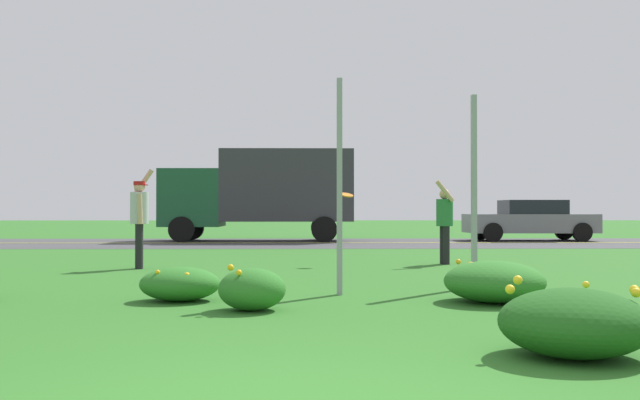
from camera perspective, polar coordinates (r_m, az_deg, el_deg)
ground_plane at (r=14.03m, az=-1.40°, el=-5.31°), size 120.00×120.00×0.00m
highway_strip at (r=24.16m, az=-1.26°, el=-3.39°), size 120.00×7.24×0.01m
highway_center_stripe at (r=24.16m, az=-1.26°, el=-3.37°), size 120.00×0.16×0.00m
daylily_clump_front_left at (r=8.11m, az=-5.36°, el=-6.99°), size 0.75×0.73×0.52m
daylily_clump_front_right at (r=9.06m, az=-10.94°, el=-6.49°), size 0.98×0.82×0.42m
daylily_clump_mid_center at (r=5.88m, az=19.32°, el=-9.07°), size 1.13×1.10×0.58m
daylily_clump_near_camera at (r=9.03m, az=13.53°, el=-6.24°), size 1.21×1.23×0.51m
sign_post_near_path at (r=9.51m, az=1.54°, el=1.08°), size 0.07×0.10×2.84m
sign_post_by_roadside at (r=10.63m, az=12.00°, el=0.69°), size 0.07×0.10×2.76m
person_thrower_red_cap_gray_shirt at (r=14.10m, az=-13.99°, el=-1.14°), size 0.40×0.53×1.90m
person_catcher_green_shirt at (r=15.02m, az=9.75°, el=-1.49°), size 0.41×0.53×1.71m
frisbee_orange at (r=14.65m, az=2.10°, el=0.39°), size 0.29×0.27×0.14m
car_gray_center_left at (r=26.97m, az=16.18°, el=-1.52°), size 4.50×2.00×1.45m
box_truck_dark_green at (r=25.82m, az=-4.59°, el=0.78°), size 6.70×2.46×3.20m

